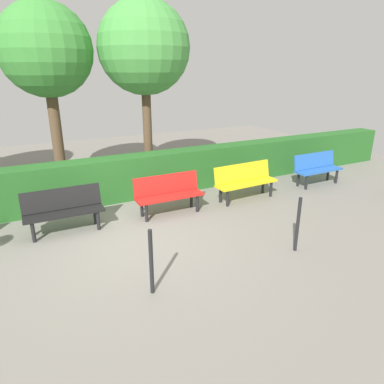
# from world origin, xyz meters

# --- Properties ---
(ground_plane) EXTENTS (20.40, 20.40, 0.00)m
(ground_plane) POSITION_xyz_m (0.00, 0.00, 0.00)
(ground_plane) COLOR gray
(bench_blue) EXTENTS (1.44, 0.47, 0.86)m
(bench_blue) POSITION_xyz_m (-5.51, -0.77, 0.48)
(bench_blue) COLOR blue
(bench_blue) RESTS_ON ground_plane
(bench_yellow) EXTENTS (1.64, 0.54, 0.86)m
(bench_yellow) POSITION_xyz_m (-3.08, -0.74, 0.48)
(bench_yellow) COLOR yellow
(bench_yellow) RESTS_ON ground_plane
(bench_red) EXTENTS (1.50, 0.47, 0.86)m
(bench_red) POSITION_xyz_m (-1.05, -0.75, 0.48)
(bench_red) COLOR red
(bench_red) RESTS_ON ground_plane
(bench_black) EXTENTS (1.50, 0.49, 0.86)m
(bench_black) POSITION_xyz_m (1.13, -0.83, 0.48)
(bench_black) COLOR black
(bench_black) RESTS_ON ground_plane
(hedge_row) EXTENTS (16.40, 0.58, 1.05)m
(hedge_row) POSITION_xyz_m (-1.00, -2.10, 0.53)
(hedge_row) COLOR #266023
(hedge_row) RESTS_ON ground_plane
(tree_near) EXTENTS (2.46, 2.46, 4.80)m
(tree_near) POSITION_xyz_m (-1.66, -3.61, 3.54)
(tree_near) COLOR brown
(tree_near) RESTS_ON ground_plane
(tree_mid) EXTENTS (2.30, 2.30, 4.63)m
(tree_mid) POSITION_xyz_m (0.75, -4.03, 3.43)
(tree_mid) COLOR brown
(tree_mid) RESTS_ON ground_plane
(railing_post_mid) EXTENTS (0.06, 0.06, 1.00)m
(railing_post_mid) POSITION_xyz_m (-2.37, 1.83, 0.50)
(railing_post_mid) COLOR black
(railing_post_mid) RESTS_ON ground_plane
(railing_post_far) EXTENTS (0.06, 0.06, 1.00)m
(railing_post_far) POSITION_xyz_m (0.33, 1.83, 0.50)
(railing_post_far) COLOR black
(railing_post_far) RESTS_ON ground_plane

